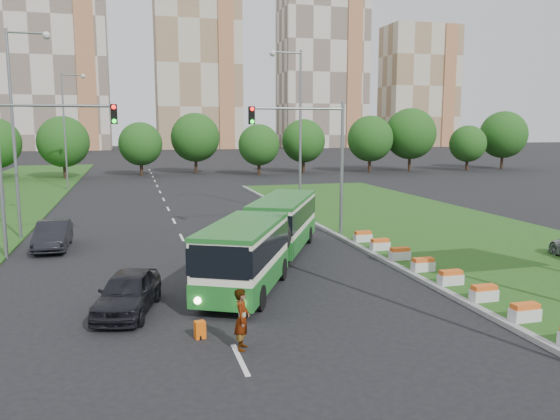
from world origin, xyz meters
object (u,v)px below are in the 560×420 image
object	(u,v)px
traffic_mast_median	(316,148)
articulated_bus	(262,235)
car_left_near	(128,292)
traffic_mast_left	(34,151)
car_left_far	(53,235)
pedestrian	(242,319)
shopping_trolley	(200,330)

from	to	relation	value
traffic_mast_median	articulated_bus	world-z (taller)	traffic_mast_median
car_left_near	traffic_mast_median	bearing A→B (deg)	59.93
traffic_mast_left	car_left_near	distance (m)	11.82
articulated_bus	car_left_far	distance (m)	12.07
articulated_bus	car_left_near	distance (m)	7.92
pedestrian	car_left_near	bearing A→B (deg)	57.83
traffic_mast_median	traffic_mast_left	world-z (taller)	same
car_left_near	shopping_trolley	size ratio (longest dim) A/B	7.94
articulated_bus	shopping_trolley	bearing A→B (deg)	-88.95
traffic_mast_left	articulated_bus	size ratio (longest dim) A/B	0.53
articulated_bus	pedestrian	xyz separation A→B (m)	(-2.81, -9.29, -0.59)
traffic_mast_left	articulated_bus	bearing A→B (deg)	-25.62
articulated_bus	car_left_far	world-z (taller)	articulated_bus
traffic_mast_left	pedestrian	size ratio (longest dim) A/B	4.30
pedestrian	car_left_far	bearing A→B (deg)	44.68
articulated_bus	car_left_far	bearing A→B (deg)	173.13
traffic_mast_left	pedestrian	bearing A→B (deg)	-62.00
traffic_mast_median	pedestrian	size ratio (longest dim) A/B	4.30
pedestrian	traffic_mast_median	bearing A→B (deg)	-5.96
traffic_mast_median	shopping_trolley	distance (m)	17.31
car_left_far	articulated_bus	bearing A→B (deg)	-33.36
car_left_near	car_left_far	world-z (taller)	car_left_far
articulated_bus	car_left_near	world-z (taller)	articulated_bus
traffic_mast_left	shopping_trolley	bearing A→B (deg)	-63.67
traffic_mast_left	pedestrian	distance (m)	16.76
articulated_bus	car_left_far	size ratio (longest dim) A/B	3.29
articulated_bus	car_left_near	bearing A→B (deg)	-113.68
traffic_mast_left	shopping_trolley	world-z (taller)	traffic_mast_left
articulated_bus	traffic_mast_median	bearing A→B (deg)	78.39
traffic_mast_median	shopping_trolley	size ratio (longest dim) A/B	14.53
car_left_near	car_left_far	distance (m)	12.34
traffic_mast_median	articulated_bus	size ratio (longest dim) A/B	0.53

